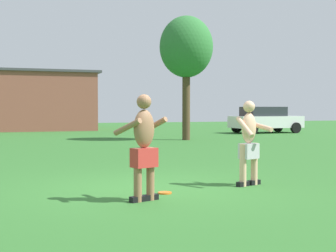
{
  "coord_description": "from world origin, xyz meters",
  "views": [
    {
      "loc": [
        -2.43,
        -8.19,
        1.47
      ],
      "look_at": [
        0.83,
        1.14,
        1.11
      ],
      "focal_mm": 50.46,
      "sensor_mm": 36.0,
      "label": 1
    }
  ],
  "objects_px": {
    "player_near": "(249,141)",
    "tree_right_field": "(186,48)",
    "player_in_red": "(144,145)",
    "car_white_mid_lot": "(265,119)",
    "frisbee": "(165,193)"
  },
  "relations": [
    {
      "from": "player_in_red",
      "to": "tree_right_field",
      "type": "relative_size",
      "value": 0.29
    },
    {
      "from": "car_white_mid_lot",
      "to": "tree_right_field",
      "type": "bearing_deg",
      "value": -147.68
    },
    {
      "from": "player_in_red",
      "to": "car_white_mid_lot",
      "type": "xyz_separation_m",
      "value": [
        12.85,
        17.76,
        -0.08
      ]
    },
    {
      "from": "frisbee",
      "to": "tree_right_field",
      "type": "bearing_deg",
      "value": 67.0
    },
    {
      "from": "frisbee",
      "to": "car_white_mid_lot",
      "type": "relative_size",
      "value": 0.05
    },
    {
      "from": "player_near",
      "to": "tree_right_field",
      "type": "xyz_separation_m",
      "value": [
        3.69,
        12.65,
        3.45
      ]
    },
    {
      "from": "player_in_red",
      "to": "tree_right_field",
      "type": "xyz_separation_m",
      "value": [
        6.01,
        13.43,
        3.39
      ]
    },
    {
      "from": "player_near",
      "to": "frisbee",
      "type": "relative_size",
      "value": 6.75
    },
    {
      "from": "player_near",
      "to": "player_in_red",
      "type": "bearing_deg",
      "value": -161.36
    },
    {
      "from": "car_white_mid_lot",
      "to": "tree_right_field",
      "type": "relative_size",
      "value": 0.76
    },
    {
      "from": "player_near",
      "to": "tree_right_field",
      "type": "distance_m",
      "value": 13.62
    },
    {
      "from": "player_in_red",
      "to": "tree_right_field",
      "type": "distance_m",
      "value": 15.1
    },
    {
      "from": "frisbee",
      "to": "tree_right_field",
      "type": "distance_m",
      "value": 14.68
    },
    {
      "from": "player_in_red",
      "to": "tree_right_field",
      "type": "height_order",
      "value": "tree_right_field"
    },
    {
      "from": "player_near",
      "to": "frisbee",
      "type": "distance_m",
      "value": 2.0
    }
  ]
}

